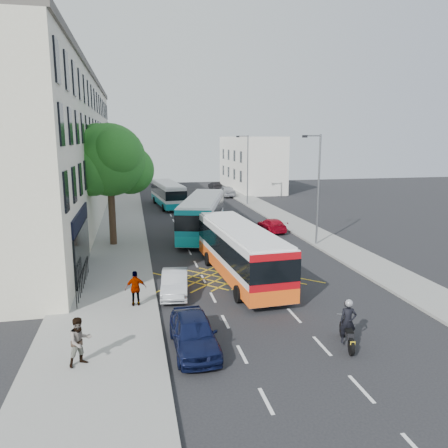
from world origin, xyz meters
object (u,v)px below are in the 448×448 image
distant_car_grey (172,193)px  street_tree (109,161)px  red_hatchback (272,225)px  bus_near (240,251)px  parked_car_blue (194,333)px  pedestrian_far (136,288)px  lamp_far (247,166)px  pedestrian_near (80,341)px  motorbike (348,324)px  bus_mid (203,215)px  bus_far (168,194)px  lamp_near (317,184)px  distant_car_silver (227,191)px  parked_car_silver (175,283)px  distant_car_dark (215,186)px

distant_car_grey → street_tree: bearing=-105.7°
red_hatchback → bus_near: bearing=60.1°
bus_near → parked_car_blue: (-3.79, -7.95, -0.90)m
red_hatchback → pedestrian_far: 19.02m
lamp_far → pedestrian_near: size_ratio=4.58×
motorbike → bus_mid: bearing=111.4°
bus_far → motorbike: bearing=-89.9°
lamp_near → parked_car_blue: lamp_near is taller
red_hatchback → distant_car_grey: distant_car_grey is taller
distant_car_silver → lamp_near: bearing=89.3°
street_tree → red_hatchback: bearing=10.6°
street_tree → lamp_near: street_tree is taller
street_tree → distant_car_silver: (14.01, 24.99, -5.55)m
bus_far → pedestrian_near: 36.32m
motorbike → parked_car_blue: bearing=-174.3°
parked_car_silver → street_tree: bearing=114.5°
lamp_near → distant_car_grey: (-8.11, 28.02, -3.89)m
bus_near → distant_car_silver: size_ratio=2.49×
bus_far → distant_car_dark: size_ratio=2.87×
lamp_far → bus_near: (-7.31, -26.30, -3.03)m
lamp_far → parked_car_blue: lamp_far is taller
lamp_far → motorbike: size_ratio=3.80×
bus_near → parked_car_silver: bus_near is taller
bus_near → red_hatchback: 13.08m
lamp_near → motorbike: bearing=-109.1°
parked_car_blue → pedestrian_near: 4.11m
distant_car_dark → distant_car_silver: bearing=84.0°
red_hatchback → distant_car_dark: bearing=-95.6°
lamp_near → parked_car_blue: (-11.10, -14.25, -3.93)m
bus_mid → distant_car_dark: bus_mid is taller
bus_near → bus_mid: 11.44m
bus_near → distant_car_silver: bus_near is taller
parked_car_silver → pedestrian_near: size_ratio=2.13×
lamp_far → parked_car_silver: 30.58m
red_hatchback → distant_car_grey: (-6.52, 22.59, 0.16)m
bus_mid → distant_car_grey: 22.90m
bus_near → red_hatchback: bearing=60.5°
street_tree → distant_car_grey: (6.59, 25.06, -5.57)m
bus_far → distant_car_silver: bearing=33.2°
bus_far → parked_car_silver: size_ratio=2.73×
street_tree → bus_far: bearing=73.0°
bus_mid → distant_car_dark: size_ratio=3.27×
lamp_far → red_hatchback: bearing=-96.3°
parked_car_blue → pedestrian_far: bearing=113.5°
parked_car_silver → distant_car_grey: (3.11, 36.18, 0.11)m
red_hatchback → parked_car_blue: bearing=60.3°
street_tree → distant_car_grey: bearing=75.3°
lamp_near → parked_car_blue: bearing=-127.9°
lamp_far → distant_car_silver: size_ratio=1.84×
bus_near → street_tree: bearing=125.1°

